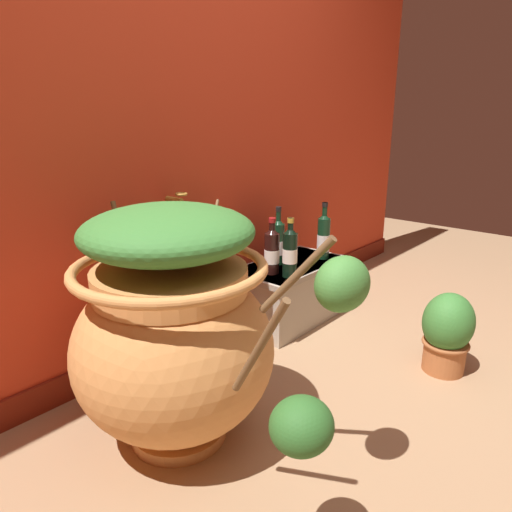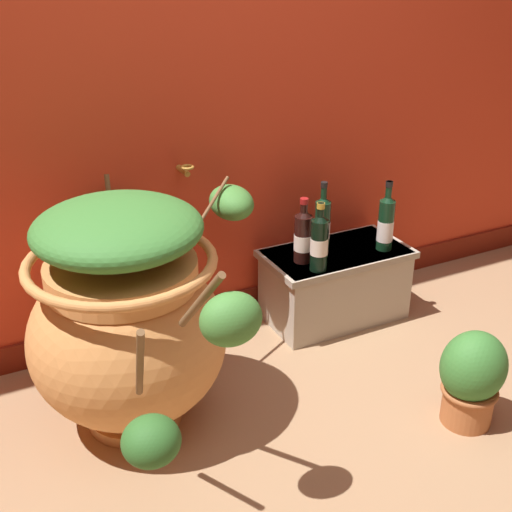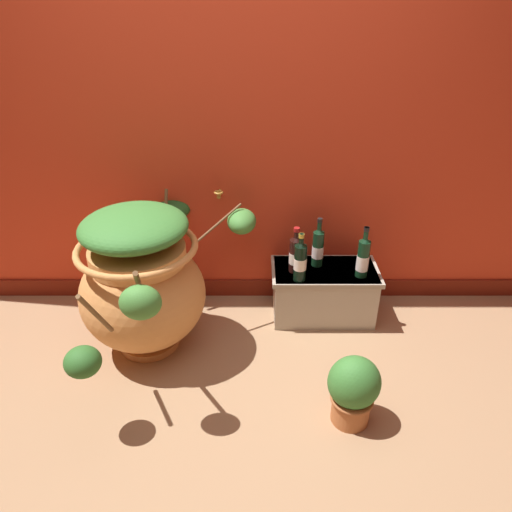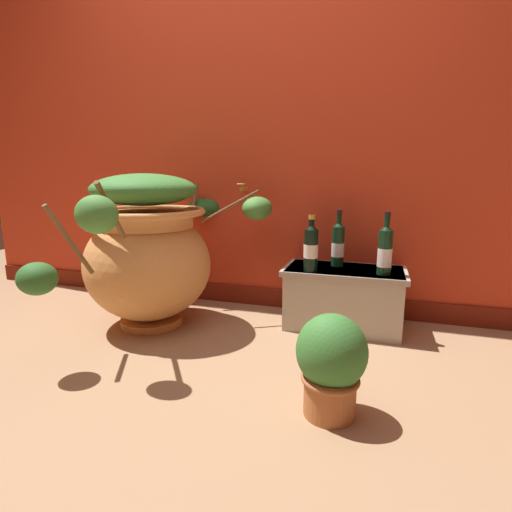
{
  "view_description": "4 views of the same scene",
  "coord_description": "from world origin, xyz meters",
  "px_view_note": "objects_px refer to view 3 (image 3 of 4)",
  "views": [
    {
      "loc": [
        -1.39,
        -0.59,
        1.14
      ],
      "look_at": [
        0.15,
        0.75,
        0.51
      ],
      "focal_mm": 32.56,
      "sensor_mm": 36.0,
      "label": 1
    },
    {
      "loc": [
        -1.0,
        -1.45,
        1.67
      ],
      "look_at": [
        0.11,
        0.75,
        0.47
      ],
      "focal_mm": 47.85,
      "sensor_mm": 36.0,
      "label": 2
    },
    {
      "loc": [
        0.15,
        -1.6,
        1.83
      ],
      "look_at": [
        0.16,
        0.78,
        0.49
      ],
      "focal_mm": 32.66,
      "sensor_mm": 36.0,
      "label": 3
    },
    {
      "loc": [
        0.74,
        -1.26,
        0.84
      ],
      "look_at": [
        0.11,
        0.72,
        0.41
      ],
      "focal_mm": 26.89,
      "sensor_mm": 36.0,
      "label": 4
    }
  ],
  "objects_px": {
    "wine_bottle_left": "(299,260)",
    "wine_bottle_middle": "(361,257)",
    "potted_shrub": "(352,389)",
    "terracotta_urn": "(142,281)",
    "wine_bottle_right": "(316,246)",
    "wine_bottle_back": "(294,253)"
  },
  "relations": [
    {
      "from": "wine_bottle_right",
      "to": "wine_bottle_middle",
      "type": "bearing_deg",
      "value": -27.35
    },
    {
      "from": "wine_bottle_left",
      "to": "wine_bottle_back",
      "type": "distance_m",
      "value": 0.1
    },
    {
      "from": "wine_bottle_left",
      "to": "wine_bottle_middle",
      "type": "height_order",
      "value": "wine_bottle_middle"
    },
    {
      "from": "wine_bottle_right",
      "to": "wine_bottle_back",
      "type": "distance_m",
      "value": 0.16
    },
    {
      "from": "wine_bottle_left",
      "to": "potted_shrub",
      "type": "distance_m",
      "value": 0.82
    },
    {
      "from": "terracotta_urn",
      "to": "potted_shrub",
      "type": "height_order",
      "value": "terracotta_urn"
    },
    {
      "from": "potted_shrub",
      "to": "wine_bottle_back",
      "type": "bearing_deg",
      "value": 104.58
    },
    {
      "from": "wine_bottle_right",
      "to": "wine_bottle_back",
      "type": "bearing_deg",
      "value": -153.02
    },
    {
      "from": "terracotta_urn",
      "to": "wine_bottle_right",
      "type": "bearing_deg",
      "value": 19.01
    },
    {
      "from": "wine_bottle_right",
      "to": "terracotta_urn",
      "type": "bearing_deg",
      "value": -160.99
    },
    {
      "from": "wine_bottle_left",
      "to": "wine_bottle_middle",
      "type": "bearing_deg",
      "value": 6.78
    },
    {
      "from": "wine_bottle_back",
      "to": "potted_shrub",
      "type": "bearing_deg",
      "value": -75.42
    },
    {
      "from": "wine_bottle_right",
      "to": "wine_bottle_back",
      "type": "height_order",
      "value": "wine_bottle_right"
    },
    {
      "from": "terracotta_urn",
      "to": "wine_bottle_left",
      "type": "distance_m",
      "value": 0.9
    },
    {
      "from": "wine_bottle_left",
      "to": "potted_shrub",
      "type": "xyz_separation_m",
      "value": [
        0.2,
        -0.75,
        -0.28
      ]
    },
    {
      "from": "wine_bottle_middle",
      "to": "potted_shrub",
      "type": "relative_size",
      "value": 0.86
    },
    {
      "from": "terracotta_urn",
      "to": "potted_shrub",
      "type": "relative_size",
      "value": 3.55
    },
    {
      "from": "terracotta_urn",
      "to": "wine_bottle_left",
      "type": "xyz_separation_m",
      "value": [
        0.89,
        0.17,
        0.04
      ]
    },
    {
      "from": "potted_shrub",
      "to": "terracotta_urn",
      "type": "bearing_deg",
      "value": 152.22
    },
    {
      "from": "wine_bottle_right",
      "to": "wine_bottle_left",
      "type": "bearing_deg",
      "value": -125.38
    },
    {
      "from": "terracotta_urn",
      "to": "wine_bottle_right",
      "type": "height_order",
      "value": "terracotta_urn"
    },
    {
      "from": "wine_bottle_left",
      "to": "wine_bottle_back",
      "type": "xyz_separation_m",
      "value": [
        -0.02,
        0.1,
        -0.01
      ]
    }
  ]
}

